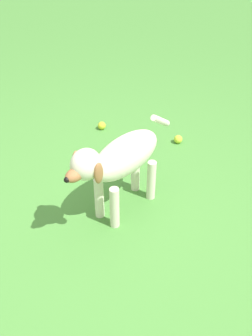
% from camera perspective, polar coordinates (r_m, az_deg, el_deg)
% --- Properties ---
extents(ground, '(14.00, 14.00, 0.00)m').
position_cam_1_polar(ground, '(2.27, -1.71, -8.72)').
color(ground, '#478438').
extents(dog, '(0.75, 0.50, 0.58)m').
position_cam_1_polar(dog, '(2.13, -0.89, 1.22)').
color(dog, silver).
rests_on(dog, ground).
extents(tennis_ball_1, '(0.07, 0.07, 0.07)m').
position_cam_1_polar(tennis_ball_1, '(2.99, 7.89, 4.33)').
color(tennis_ball_1, '#C5DA36').
rests_on(tennis_ball_1, ground).
extents(tennis_ball_3, '(0.07, 0.07, 0.07)m').
position_cam_1_polar(tennis_ball_3, '(3.15, -3.68, 6.42)').
color(tennis_ball_3, '#C9D22F').
rests_on(tennis_ball_3, ground).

